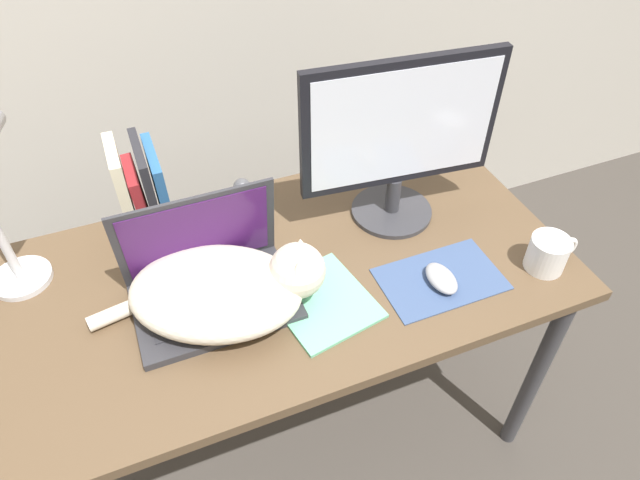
% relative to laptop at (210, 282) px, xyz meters
% --- Properties ---
extents(desk, '(1.30, 0.66, 0.71)m').
position_rel_laptop_xyz_m(desk, '(0.17, 0.01, -0.12)').
color(desk, brown).
rests_on(desk, ground_plane).
extents(laptop, '(0.34, 0.23, 0.24)m').
position_rel_laptop_xyz_m(laptop, '(0.00, 0.00, 0.00)').
color(laptop, '#2D2D33').
rests_on(laptop, desk).
extents(cat, '(0.49, 0.38, 0.15)m').
position_rel_laptop_xyz_m(cat, '(0.02, -0.05, 0.02)').
color(cat, beige).
rests_on(cat, desk).
extents(external_monitor, '(0.47, 0.20, 0.42)m').
position_rel_laptop_xyz_m(external_monitor, '(0.49, 0.10, 0.18)').
color(external_monitor, '#333338').
rests_on(external_monitor, desk).
extents(mousepad, '(0.27, 0.17, 0.00)m').
position_rel_laptop_xyz_m(mousepad, '(0.49, -0.14, -0.05)').
color(mousepad, '#384C75').
rests_on(mousepad, desk).
extents(computer_mouse, '(0.06, 0.10, 0.03)m').
position_rel_laptop_xyz_m(computer_mouse, '(0.48, -0.15, -0.03)').
color(computer_mouse, '#99999E').
rests_on(computer_mouse, mousepad).
extents(book_row, '(0.10, 0.17, 0.26)m').
position_rel_laptop_xyz_m(book_row, '(-0.08, 0.25, 0.07)').
color(book_row, beige).
rests_on(book_row, desk).
extents(notepad, '(0.23, 0.25, 0.01)m').
position_rel_laptop_xyz_m(notepad, '(0.22, -0.11, -0.04)').
color(notepad, '#6BBC93').
rests_on(notepad, desk).
extents(webcam, '(0.04, 0.04, 0.07)m').
position_rel_laptop_xyz_m(webcam, '(0.15, 0.29, -0.00)').
color(webcam, '#232328').
rests_on(webcam, desk).
extents(mug, '(0.13, 0.09, 0.08)m').
position_rel_laptop_xyz_m(mug, '(0.73, -0.20, -0.01)').
color(mug, white).
rests_on(mug, desk).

